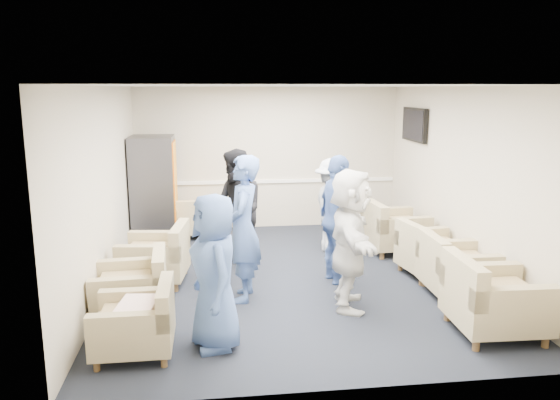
{
  "coord_description": "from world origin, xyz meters",
  "views": [
    {
      "loc": [
        -1.1,
        -7.37,
        2.67
      ],
      "look_at": [
        -0.13,
        0.2,
        1.1
      ],
      "focal_mm": 35.0,
      "sensor_mm": 36.0,
      "label": 1
    }
  ],
  "objects": [
    {
      "name": "floor",
      "position": [
        0.0,
        0.0,
        0.0
      ],
      "size": [
        6.0,
        6.0,
        0.0
      ],
      "primitive_type": "plane",
      "color": "black",
      "rests_on": "ground"
    },
    {
      "name": "ceiling",
      "position": [
        0.0,
        0.0,
        2.7
      ],
      "size": [
        6.0,
        6.0,
        0.0
      ],
      "primitive_type": "plane",
      "rotation": [
        3.14,
        0.0,
        0.0
      ],
      "color": "silver",
      "rests_on": "back_wall"
    },
    {
      "name": "back_wall",
      "position": [
        0.0,
        3.0,
        1.35
      ],
      "size": [
        5.0,
        0.02,
        2.7
      ],
      "primitive_type": "cube",
      "color": "beige",
      "rests_on": "floor"
    },
    {
      "name": "front_wall",
      "position": [
        0.0,
        -3.0,
        1.35
      ],
      "size": [
        5.0,
        0.02,
        2.7
      ],
      "primitive_type": "cube",
      "color": "beige",
      "rests_on": "floor"
    },
    {
      "name": "left_wall",
      "position": [
        -2.5,
        0.0,
        1.35
      ],
      "size": [
        0.02,
        6.0,
        2.7
      ],
      "primitive_type": "cube",
      "color": "beige",
      "rests_on": "floor"
    },
    {
      "name": "right_wall",
      "position": [
        2.5,
        0.0,
        1.35
      ],
      "size": [
        0.02,
        6.0,
        2.7
      ],
      "primitive_type": "cube",
      "color": "beige",
      "rests_on": "floor"
    },
    {
      "name": "chair_rail",
      "position": [
        0.0,
        2.98,
        0.9
      ],
      "size": [
        4.98,
        0.04,
        0.06
      ],
      "primitive_type": "cube",
      "color": "white",
      "rests_on": "back_wall"
    },
    {
      "name": "tv",
      "position": [
        2.44,
        1.8,
        2.05
      ],
      "size": [
        0.1,
        1.0,
        0.58
      ],
      "color": "black",
      "rests_on": "right_wall"
    },
    {
      "name": "armchair_left_near",
      "position": [
        -1.86,
        -2.05,
        0.31
      ],
      "size": [
        0.78,
        0.78,
        0.63
      ],
      "rotation": [
        0.0,
        0.0,
        -1.57
      ],
      "color": "tan",
      "rests_on": "floor"
    },
    {
      "name": "armchair_left_mid",
      "position": [
        -2.02,
        -1.1,
        0.33
      ],
      "size": [
        0.89,
        0.89,
        0.67
      ],
      "rotation": [
        0.0,
        0.0,
        -1.51
      ],
      "color": "tan",
      "rests_on": "floor"
    },
    {
      "name": "armchair_left_far",
      "position": [
        -1.85,
        0.06,
        0.35
      ],
      "size": [
        0.98,
        0.98,
        0.7
      ],
      "rotation": [
        0.0,
        0.0,
        -1.7
      ],
      "color": "tan",
      "rests_on": "floor"
    },
    {
      "name": "armchair_right_near",
      "position": [
        1.91,
        -2.07,
        0.37
      ],
      "size": [
        0.96,
        0.96,
        0.75
      ],
      "rotation": [
        0.0,
        0.0,
        1.54
      ],
      "color": "tan",
      "rests_on": "floor"
    },
    {
      "name": "armchair_right_midnear",
      "position": [
        2.03,
        -0.88,
        0.34
      ],
      "size": [
        0.88,
        0.88,
        0.69
      ],
      "rotation": [
        0.0,
        0.0,
        1.55
      ],
      "color": "tan",
      "rests_on": "floor"
    },
    {
      "name": "armchair_right_midfar",
      "position": [
        2.01,
        -0.19,
        0.34
      ],
      "size": [
        0.96,
        0.96,
        0.68
      ],
      "rotation": [
        0.0,
        0.0,
        1.72
      ],
      "color": "tan",
      "rests_on": "floor"
    },
    {
      "name": "armchair_right_far",
      "position": [
        1.85,
        1.06,
        0.36
      ],
      "size": [
        0.97,
        0.97,
        0.73
      ],
      "rotation": [
        0.0,
        0.0,
        1.65
      ],
      "color": "tan",
      "rests_on": "floor"
    },
    {
      "name": "armchair_corner",
      "position": [
        -1.47,
        2.4,
        0.31
      ],
      "size": [
        0.84,
        0.84,
        0.62
      ],
      "rotation": [
        0.0,
        0.0,
        3.23
      ],
      "color": "tan",
      "rests_on": "floor"
    },
    {
      "name": "vending_machine",
      "position": [
        -2.09,
        2.25,
        0.93
      ],
      "size": [
        0.75,
        0.88,
        1.86
      ],
      "color": "#4C4B53",
      "rests_on": "floor"
    },
    {
      "name": "backpack",
      "position": [
        -1.01,
        -0.08,
        0.25
      ],
      "size": [
        0.31,
        0.24,
        0.48
      ],
      "rotation": [
        0.0,
        0.0,
        -0.16
      ],
      "color": "black",
      "rests_on": "floor"
    },
    {
      "name": "pillow",
      "position": [
        -1.87,
        -2.05,
        0.48
      ],
      "size": [
        0.42,
        0.52,
        0.14
      ],
      "primitive_type": "cube",
      "rotation": [
        0.0,
        0.0,
        -1.7
      ],
      "color": "white",
      "rests_on": "armchair_left_near"
    },
    {
      "name": "person_front_left",
      "position": [
        -1.08,
        -2.0,
        0.82
      ],
      "size": [
        0.7,
        0.9,
        1.64
      ],
      "primitive_type": "imported",
      "rotation": [
        0.0,
        0.0,
        -1.32
      ],
      "color": "#4564A6",
      "rests_on": "floor"
    },
    {
      "name": "person_mid_left",
      "position": [
        -0.71,
        -0.7,
        0.93
      ],
      "size": [
        0.55,
        0.74,
        1.86
      ],
      "primitive_type": "imported",
      "rotation": [
        0.0,
        0.0,
        -1.74
      ],
      "color": "#4564A6",
      "rests_on": "floor"
    },
    {
      "name": "person_back_left",
      "position": [
        -0.73,
        0.48,
        0.9
      ],
      "size": [
        0.98,
        1.08,
        1.81
      ],
      "primitive_type": "imported",
      "rotation": [
        0.0,
        0.0,
        -1.16
      ],
      "color": "black",
      "rests_on": "floor"
    },
    {
      "name": "person_back_right",
      "position": [
        0.84,
        1.14,
        0.78
      ],
      "size": [
        0.69,
        1.07,
        1.57
      ],
      "primitive_type": "imported",
      "rotation": [
        0.0,
        0.0,
        1.68
      ],
      "color": "silver",
      "rests_on": "floor"
    },
    {
      "name": "person_mid_right",
      "position": [
        0.62,
        -0.23,
        0.89
      ],
      "size": [
        0.6,
        1.11,
        1.79
      ],
      "primitive_type": "imported",
      "rotation": [
        0.0,
        0.0,
        1.73
      ],
      "color": "#4564A6",
      "rests_on": "floor"
    },
    {
      "name": "person_front_right",
      "position": [
        0.57,
        -1.14,
        0.87
      ],
      "size": [
        0.81,
        1.68,
        1.74
      ],
      "primitive_type": "imported",
      "rotation": [
        0.0,
        0.0,
        1.38
      ],
      "color": "silver",
      "rests_on": "floor"
    }
  ]
}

